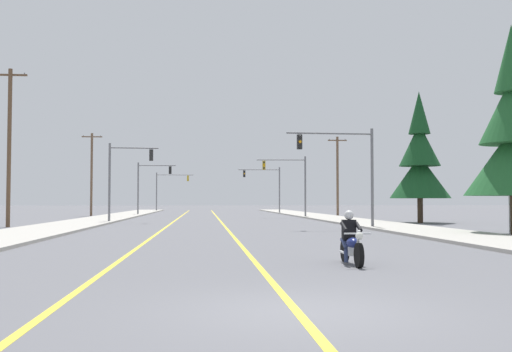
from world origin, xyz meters
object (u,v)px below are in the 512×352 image
Objects in this scene: traffic_signal_far_right at (267,182)px; traffic_signal_far_left at (168,185)px; motorcycle_with_rider at (351,243)px; utility_pole_left_near at (9,144)px; street_sign at (509,205)px; conifer_tree_right_verge_far at (420,162)px; traffic_signal_mid_right at (291,177)px; traffic_signal_near_left at (123,171)px; traffic_signal_near_right at (347,161)px; traffic_signal_mid_left at (149,181)px; utility_pole_left_far at (92,173)px; utility_pole_right_far at (338,175)px.

traffic_signal_far_left is at bearing 129.80° from traffic_signal_far_right.
motorcycle_with_rider is 80.86m from traffic_signal_far_left.
street_sign is at bearing -24.27° from utility_pole_left_near.
conifer_tree_right_verge_far is at bearing 83.24° from street_sign.
traffic_signal_mid_right is at bearing 83.59° from motorcycle_with_rider.
street_sign is (10.72, 11.58, 0.91)m from motorcycle_with_rider.
utility_pole_left_near is (-21.47, -19.82, 1.27)m from traffic_signal_mid_right.
traffic_signal_near_left is at bearing -90.63° from traffic_signal_far_left.
traffic_signal_far_left is (-14.53, 60.17, 0.03)m from traffic_signal_near_right.
street_sign is (21.06, -43.23, -2.58)m from traffic_signal_mid_left.
traffic_signal_far_left is 56.08m from conifer_tree_right_verge_far.
utility_pole_left_near is (-6.36, -7.35, 1.34)m from traffic_signal_near_left.
traffic_signal_near_left is 21.74m from utility_pole_left_far.
traffic_signal_mid_left is at bearing 78.63° from utility_pole_left_near.
utility_pole_left_far reaches higher than traffic_signal_far_right.
utility_pole_left_near is at bearing -139.17° from utility_pole_right_far.
utility_pole_left_near is at bearing -118.31° from traffic_signal_far_right.
traffic_signal_far_right is at bearing 110.54° from utility_pole_right_far.
motorcycle_with_rider is at bearing -55.27° from utility_pole_left_near.
traffic_signal_far_right is (4.58, 63.11, 3.56)m from motorcycle_with_rider.
traffic_signal_far_left reaches higher than street_sign.
traffic_signal_far_left is 71.63m from street_sign.
traffic_signal_far_right is 23.80m from utility_pole_left_far.
traffic_signal_far_left is (-14.57, 36.50, 0.05)m from traffic_signal_mid_right.
traffic_signal_near_left is 23.58m from traffic_signal_mid_left.
traffic_signal_near_left is at bearing 49.13° from utility_pole_left_near.
utility_pole_left_near is at bearing 124.73° from motorcycle_with_rider.
traffic_signal_near_right is 1.00× the size of traffic_signal_mid_left.
traffic_signal_near_right is 18.77m from traffic_signal_near_left.
utility_pole_left_near is at bearing -130.87° from traffic_signal_near_left.
conifer_tree_right_verge_far is 17.63m from street_sign.
traffic_signal_near_left is 48.98m from traffic_signal_far_left.
traffic_signal_mid_right reaches higher than motorcycle_with_rider.
street_sign is at bearing -83.21° from traffic_signal_far_right.
traffic_signal_mid_left is 25.40m from traffic_signal_far_left.
utility_pole_left_far is (-21.33, 32.00, 0.73)m from traffic_signal_near_right.
conifer_tree_right_verge_far reaches higher than traffic_signal_near_right.
motorcycle_with_rider is 15.81m from street_sign.
conifer_tree_right_verge_far is at bearing 9.54° from utility_pole_left_near.
traffic_signal_near_right is 0.61× the size of conifer_tree_right_verge_far.
traffic_signal_near_left is at bearing 136.79° from street_sign.
utility_pole_right_far is at bearing 77.46° from motorcycle_with_rider.
utility_pole_left_far is at bearing 123.90° from street_sign.
utility_pole_left_far is at bearing 158.72° from traffic_signal_mid_right.
street_sign is at bearing -73.46° from traffic_signal_far_left.
traffic_signal_near_left reaches higher than motorcycle_with_rider.
utility_pole_left_far is (-6.13, -2.78, 0.79)m from traffic_signal_mid_left.
traffic_signal_mid_left is at bearing 143.94° from traffic_signal_mid_right.
traffic_signal_far_left is at bearing 88.47° from traffic_signal_mid_left.
traffic_signal_mid_right is 16.85m from conifer_tree_right_verge_far.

